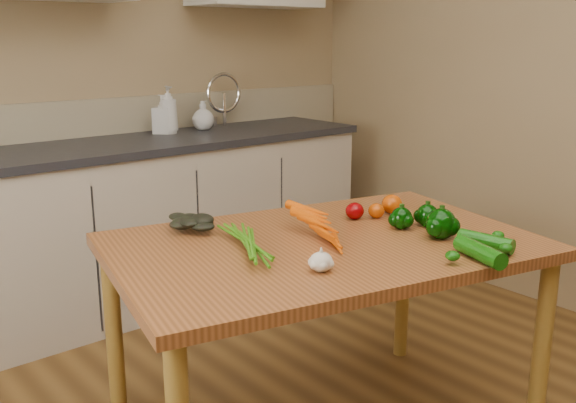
{
  "coord_description": "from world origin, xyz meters",
  "views": [
    {
      "loc": [
        -1.21,
        -0.87,
        1.42
      ],
      "look_at": [
        0.26,
        0.89,
        0.83
      ],
      "focal_mm": 40.0,
      "sensor_mm": 36.0,
      "label": 1
    }
  ],
  "objects_px": {
    "soap_bottle_b": "(163,114)",
    "tomato_b": "(376,211)",
    "garlic_bulb": "(321,262)",
    "pepper_b": "(427,215)",
    "soap_bottle_a": "(168,110)",
    "table": "(324,264)",
    "zucchini_b": "(480,252)",
    "leafy_greens": "(193,218)",
    "tomato_c": "(392,204)",
    "soap_bottle_c": "(203,115)",
    "tomato_a": "(355,211)",
    "zucchini_a": "(486,241)",
    "carrot_bunch": "(297,233)",
    "pepper_a": "(401,218)",
    "pepper_c": "(441,224)"
  },
  "relations": [
    {
      "from": "carrot_bunch",
      "to": "pepper_a",
      "type": "relative_size",
      "value": 3.33
    },
    {
      "from": "carrot_bunch",
      "to": "garlic_bulb",
      "type": "xyz_separation_m",
      "value": [
        -0.12,
        -0.25,
        -0.01
      ]
    },
    {
      "from": "tomato_c",
      "to": "zucchini_b",
      "type": "xyz_separation_m",
      "value": [
        -0.21,
        -0.54,
        -0.01
      ]
    },
    {
      "from": "pepper_c",
      "to": "garlic_bulb",
      "type": "bearing_deg",
      "value": 177.28
    },
    {
      "from": "garlic_bulb",
      "to": "pepper_b",
      "type": "xyz_separation_m",
      "value": [
        0.61,
        0.1,
        0.01
      ]
    },
    {
      "from": "garlic_bulb",
      "to": "zucchini_a",
      "type": "height_order",
      "value": "garlic_bulb"
    },
    {
      "from": "soap_bottle_b",
      "to": "zucchini_b",
      "type": "bearing_deg",
      "value": -132.68
    },
    {
      "from": "leafy_greens",
      "to": "tomato_c",
      "type": "height_order",
      "value": "leafy_greens"
    },
    {
      "from": "carrot_bunch",
      "to": "tomato_c",
      "type": "relative_size",
      "value": 3.22
    },
    {
      "from": "tomato_a",
      "to": "tomato_b",
      "type": "relative_size",
      "value": 1.12
    },
    {
      "from": "soap_bottle_b",
      "to": "zucchini_a",
      "type": "xyz_separation_m",
      "value": [
        0.01,
        -2.09,
        -0.23
      ]
    },
    {
      "from": "garlic_bulb",
      "to": "zucchini_a",
      "type": "relative_size",
      "value": 0.38
    },
    {
      "from": "pepper_b",
      "to": "tomato_b",
      "type": "bearing_deg",
      "value": 107.93
    },
    {
      "from": "soap_bottle_a",
      "to": "tomato_b",
      "type": "distance_m",
      "value": 1.6
    },
    {
      "from": "pepper_b",
      "to": "soap_bottle_c",
      "type": "bearing_deg",
      "value": 83.99
    },
    {
      "from": "soap_bottle_c",
      "to": "tomato_c",
      "type": "bearing_deg",
      "value": 156.75
    },
    {
      "from": "soap_bottle_a",
      "to": "pepper_b",
      "type": "height_order",
      "value": "soap_bottle_a"
    },
    {
      "from": "table",
      "to": "soap_bottle_c",
      "type": "relative_size",
      "value": 9.6
    },
    {
      "from": "carrot_bunch",
      "to": "garlic_bulb",
      "type": "bearing_deg",
      "value": -102.79
    },
    {
      "from": "pepper_b",
      "to": "zucchini_b",
      "type": "relative_size",
      "value": 0.4
    },
    {
      "from": "leafy_greens",
      "to": "pepper_b",
      "type": "bearing_deg",
      "value": -34.57
    },
    {
      "from": "soap_bottle_c",
      "to": "pepper_a",
      "type": "xyz_separation_m",
      "value": [
        -0.29,
        -1.76,
        -0.19
      ]
    },
    {
      "from": "garlic_bulb",
      "to": "zucchini_b",
      "type": "relative_size",
      "value": 0.35
    },
    {
      "from": "soap_bottle_b",
      "to": "leafy_greens",
      "type": "xyz_separation_m",
      "value": [
        -0.62,
        -1.32,
        -0.2
      ]
    },
    {
      "from": "table",
      "to": "garlic_bulb",
      "type": "bearing_deg",
      "value": -121.52
    },
    {
      "from": "garlic_bulb",
      "to": "zucchini_a",
      "type": "bearing_deg",
      "value": -18.97
    },
    {
      "from": "pepper_c",
      "to": "tomato_b",
      "type": "bearing_deg",
      "value": 86.32
    },
    {
      "from": "zucchini_a",
      "to": "zucchini_b",
      "type": "relative_size",
      "value": 0.91
    },
    {
      "from": "soap_bottle_a",
      "to": "soap_bottle_c",
      "type": "distance_m",
      "value": 0.24
    },
    {
      "from": "pepper_b",
      "to": "pepper_c",
      "type": "height_order",
      "value": "pepper_c"
    },
    {
      "from": "table",
      "to": "pepper_b",
      "type": "relative_size",
      "value": 19.56
    },
    {
      "from": "soap_bottle_b",
      "to": "tomato_b",
      "type": "bearing_deg",
      "value": -129.58
    },
    {
      "from": "tomato_a",
      "to": "zucchini_b",
      "type": "relative_size",
      "value": 0.35
    },
    {
      "from": "soap_bottle_b",
      "to": "tomato_a",
      "type": "xyz_separation_m",
      "value": [
        -0.07,
        -1.57,
        -0.22
      ]
    },
    {
      "from": "soap_bottle_a",
      "to": "pepper_c",
      "type": "xyz_separation_m",
      "value": [
        -0.03,
        -1.9,
        -0.23
      ]
    },
    {
      "from": "tomato_a",
      "to": "table",
      "type": "bearing_deg",
      "value": -155.81
    },
    {
      "from": "pepper_b",
      "to": "tomato_a",
      "type": "xyz_separation_m",
      "value": [
        -0.14,
        0.23,
        -0.01
      ]
    },
    {
      "from": "pepper_b",
      "to": "soap_bottle_a",
      "type": "bearing_deg",
      "value": 91.59
    },
    {
      "from": "soap_bottle_b",
      "to": "pepper_c",
      "type": "xyz_separation_m",
      "value": [
        -0.01,
        -1.92,
        -0.2
      ]
    },
    {
      "from": "garlic_bulb",
      "to": "pepper_a",
      "type": "height_order",
      "value": "pepper_a"
    },
    {
      "from": "pepper_a",
      "to": "zucchini_a",
      "type": "relative_size",
      "value": 0.43
    },
    {
      "from": "pepper_a",
      "to": "tomato_a",
      "type": "distance_m",
      "value": 0.2
    },
    {
      "from": "zucchini_b",
      "to": "soap_bottle_c",
      "type": "bearing_deg",
      "value": 80.33
    },
    {
      "from": "carrot_bunch",
      "to": "tomato_a",
      "type": "distance_m",
      "value": 0.36
    },
    {
      "from": "leafy_greens",
      "to": "pepper_c",
      "type": "height_order",
      "value": "pepper_c"
    },
    {
      "from": "soap_bottle_a",
      "to": "tomato_b",
      "type": "height_order",
      "value": "soap_bottle_a"
    },
    {
      "from": "soap_bottle_a",
      "to": "pepper_a",
      "type": "relative_size",
      "value": 3.36
    },
    {
      "from": "pepper_b",
      "to": "pepper_c",
      "type": "bearing_deg",
      "value": -123.64
    },
    {
      "from": "leafy_greens",
      "to": "zucchini_b",
      "type": "height_order",
      "value": "leafy_greens"
    },
    {
      "from": "pepper_c",
      "to": "tomato_c",
      "type": "xyz_separation_m",
      "value": [
        0.12,
        0.32,
        -0.01
      ]
    }
  ]
}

